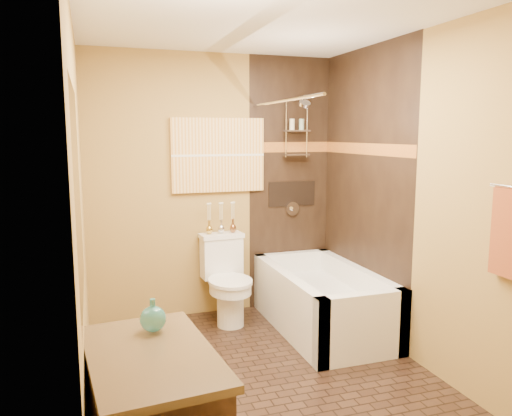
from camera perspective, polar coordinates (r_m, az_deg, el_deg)
name	(u,v)px	position (r m, az deg, el deg)	size (l,w,h in m)	color
floor	(267,381)	(3.78, 1.25, -19.12)	(3.00, 3.00, 0.00)	black
wall_left	(81,218)	(3.19, -19.39, -1.06)	(0.02, 3.00, 2.50)	olive
wall_right	(417,201)	(3.96, 17.88, 0.78)	(0.02, 3.00, 2.50)	olive
wall_back	(214,186)	(4.82, -4.77, 2.47)	(2.40, 0.02, 2.50)	olive
wall_front	(395,261)	(2.07, 15.65, -5.90)	(2.40, 0.02, 2.50)	olive
ceiling	(268,16)	(3.43, 1.39, 21.06)	(3.00, 3.00, 0.00)	silver
alcove_tile_back	(290,184)	(5.04, 3.85, 2.76)	(0.85, 0.01, 2.50)	black
alcove_tile_right	(364,190)	(4.57, 12.19, 1.99)	(0.01, 1.50, 2.50)	black
mosaic_band_back	(290,147)	(5.01, 3.94, 6.96)	(0.85, 0.01, 0.10)	brown
mosaic_band_right	(364,149)	(4.54, 12.23, 6.63)	(0.01, 1.50, 0.10)	brown
alcove_niche	(292,194)	(5.06, 4.13, 1.63)	(0.50, 0.01, 0.25)	black
shower_fixtures	(297,143)	(4.93, 4.66, 7.46)	(0.24, 0.33, 1.16)	silver
curtain_rod	(282,101)	(4.20, 3.04, 12.13)	(0.03, 0.03, 1.55)	silver
towel_rust	(508,233)	(3.26, 26.87, -2.57)	(0.05, 0.22, 0.52)	brown
sunset_painting	(218,155)	(4.78, -4.34, 6.04)	(0.90, 0.04, 0.70)	gold
vanity_mirror	(78,196)	(2.17, -19.69, 1.28)	(0.01, 1.00, 0.90)	white
bathtub	(322,305)	(4.62, 7.57, -10.95)	(0.80, 1.50, 0.55)	white
toilet	(227,279)	(4.71, -3.38, -8.10)	(0.42, 0.62, 0.81)	white
teal_bottle	(153,315)	(2.56, -11.70, -11.92)	(0.13, 0.13, 0.20)	#287971
bud_vases	(221,217)	(4.76, -4.01, -1.04)	(0.30, 0.06, 0.29)	gold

